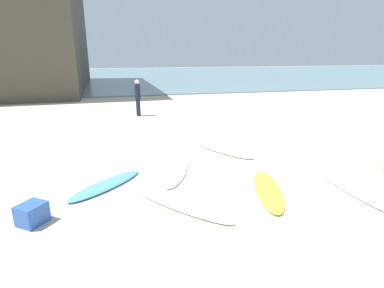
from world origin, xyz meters
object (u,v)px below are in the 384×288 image
surfboard_0 (223,150)px  surfboard_5 (356,191)px  surfboard_3 (180,205)px  surfboard_4 (106,185)px  surfboard_6 (175,171)px  beach_cooler (32,214)px  beachgoer_near (138,96)px  surfboard_2 (268,190)px

surfboard_0 → surfboard_5: size_ratio=0.94×
surfboard_3 → surfboard_5: size_ratio=1.00×
surfboard_4 → surfboard_5: size_ratio=0.84×
surfboard_5 → surfboard_6: 4.38m
surfboard_6 → beach_cooler: size_ratio=4.89×
surfboard_4 → beach_cooler: beach_cooler is taller
beachgoer_near → surfboard_3: bearing=164.3°
surfboard_0 → surfboard_6: (-1.81, -1.43, -0.01)m
beachgoer_near → beach_cooler: 10.12m
surfboard_6 → beachgoer_near: 7.91m
surfboard_4 → surfboard_6: surfboard_4 is taller
surfboard_5 → beach_cooler: beach_cooler is taller
surfboard_6 → surfboard_5: bearing=-11.4°
beachgoer_near → beach_cooler: bearing=148.1°
surfboard_0 → surfboard_4: bearing=-0.6°
surfboard_5 → beachgoer_near: bearing=-67.9°
surfboard_4 → surfboard_3: bearing=-175.7°
surfboard_2 → surfboard_3: bearing=-157.5°
surfboard_6 → beachgoer_near: bearing=111.8°
surfboard_2 → surfboard_3: (-2.08, -0.20, -0.01)m
surfboard_2 → beach_cooler: beach_cooler is taller
surfboard_4 → surfboard_5: 5.81m
surfboard_6 → surfboard_0: bearing=56.8°
beach_cooler → surfboard_2: bearing=2.5°
surfboard_2 → surfboard_4: size_ratio=1.04×
surfboard_0 → surfboard_2: surfboard_2 is taller
surfboard_6 → beachgoer_near: beachgoer_near is taller
surfboard_4 → beach_cooler: 1.88m
surfboard_2 → beachgoer_near: beachgoer_near is taller
surfboard_0 → surfboard_4: 4.09m
surfboard_0 → surfboard_2: size_ratio=1.07×
surfboard_4 → surfboard_5: bearing=-150.6°
surfboard_4 → beachgoer_near: size_ratio=1.19×
surfboard_4 → beach_cooler: (-1.28, -1.37, 0.15)m
surfboard_4 → beach_cooler: bearing=92.9°
surfboard_5 → surfboard_0: bearing=-62.0°
surfboard_4 → surfboard_6: 1.86m
surfboard_0 → surfboard_5: 4.12m
surfboard_3 → surfboard_5: 4.05m
surfboard_4 → surfboard_6: bearing=-117.1°
surfboard_0 → beach_cooler: bearing=5.1°
surfboard_0 → surfboard_4: surfboard_4 is taller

